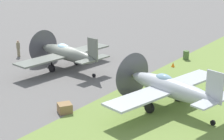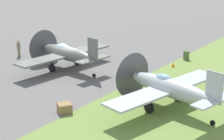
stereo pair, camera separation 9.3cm
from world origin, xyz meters
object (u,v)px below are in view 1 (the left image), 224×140
(ground_crew_chief, at_px, (18,48))
(supply_crate, at_px, (65,108))
(fuel_drum, at_px, (186,55))
(runway_marker_cone, at_px, (173,65))
(airplane_lead, at_px, (67,53))
(airplane_wingman, at_px, (169,87))

(ground_crew_chief, xyz_separation_m, supply_crate, (-7.60, -13.56, -0.59))
(fuel_drum, bearing_deg, supply_crate, 176.37)
(ground_crew_chief, xyz_separation_m, runway_marker_cone, (6.14, -14.75, -0.69))
(airplane_lead, relative_size, runway_marker_cone, 23.31)
(airplane_lead, relative_size, ground_crew_chief, 5.93)
(fuel_drum, xyz_separation_m, supply_crate, (-16.81, 1.07, -0.13))
(airplane_lead, distance_m, fuel_drum, 12.17)
(airplane_lead, height_order, ground_crew_chief, airplane_lead)
(supply_crate, bearing_deg, airplane_lead, 41.56)
(airplane_wingman, bearing_deg, ground_crew_chief, 93.41)
(fuel_drum, bearing_deg, ground_crew_chief, 122.20)
(fuel_drum, distance_m, supply_crate, 16.84)
(airplane_lead, height_order, supply_crate, airplane_lead)
(supply_crate, xyz_separation_m, runway_marker_cone, (13.74, -1.18, -0.10))
(airplane_wingman, distance_m, ground_crew_chief, 19.18)
(supply_crate, bearing_deg, airplane_wingman, -48.50)
(airplane_wingman, bearing_deg, supply_crate, 143.36)
(fuel_drum, relative_size, runway_marker_cone, 2.05)
(airplane_lead, relative_size, airplane_wingman, 0.97)
(fuel_drum, relative_size, supply_crate, 1.00)
(airplane_lead, height_order, runway_marker_cone, airplane_lead)
(airplane_lead, bearing_deg, ground_crew_chief, 94.47)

